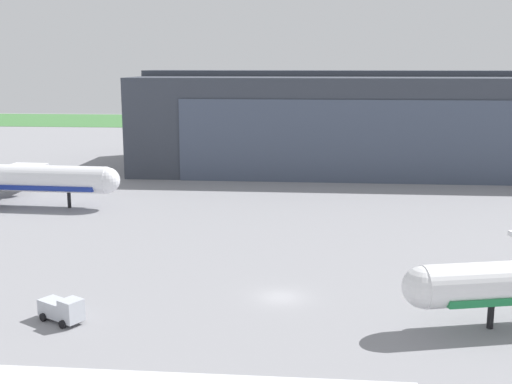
% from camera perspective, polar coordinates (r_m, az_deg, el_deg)
% --- Properties ---
extents(ground_plane, '(440.00, 440.00, 0.00)m').
position_cam_1_polar(ground_plane, '(62.51, 2.22, -9.37)').
color(ground_plane, gray).
extents(grass_field_strip, '(440.00, 56.00, 0.08)m').
position_cam_1_polar(grass_field_strip, '(247.90, 4.43, 6.28)').
color(grass_field_strip, '#3F743B').
rests_on(grass_field_strip, ground_plane).
extents(maintenance_hangar, '(92.50, 39.94, 20.69)m').
position_cam_1_polar(maintenance_hangar, '(140.18, 9.15, 6.26)').
color(maintenance_hangar, '#383D47').
rests_on(maintenance_hangar, ground_plane).
extents(stair_truck, '(4.69, 3.73, 2.30)m').
position_cam_1_polar(stair_truck, '(58.97, -16.93, -10.00)').
color(stair_truck, '#B7BCC6').
rests_on(stair_truck, ground_plane).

